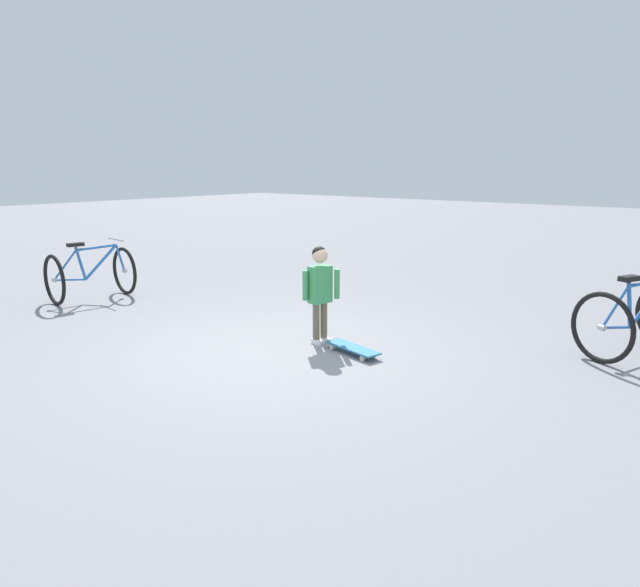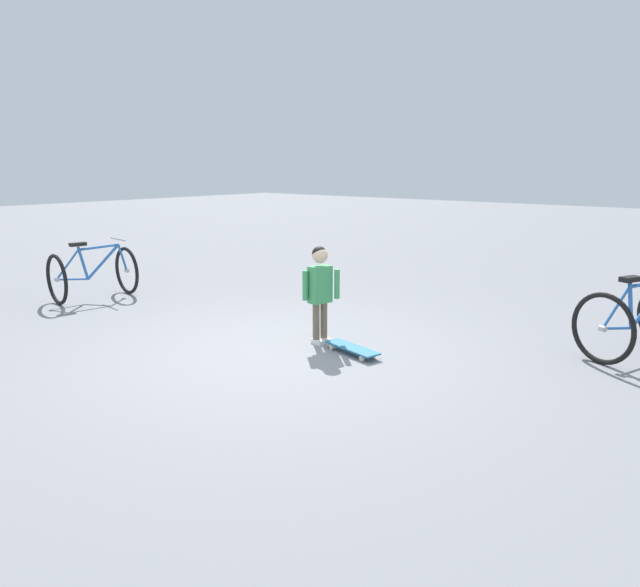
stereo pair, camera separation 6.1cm
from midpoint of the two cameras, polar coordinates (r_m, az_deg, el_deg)
name	(u,v)px [view 2 (the right image)]	position (r m, az deg, el deg)	size (l,w,h in m)	color
ground_plane	(277,354)	(6.09, -3.88, -5.89)	(50.00, 50.00, 0.00)	gray
child_person	(320,284)	(6.30, 0.29, 0.94)	(0.34, 0.27, 1.06)	brown
skateboard	(352,348)	(6.08, 3.42, -5.33)	(0.33, 0.69, 0.07)	teal
bicycle_near	(637,320)	(6.73, 28.62, -2.26)	(1.26, 1.08, 0.85)	black
bicycle_far	(93,273)	(9.04, -20.96, 1.85)	(1.15, 0.83, 0.85)	black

